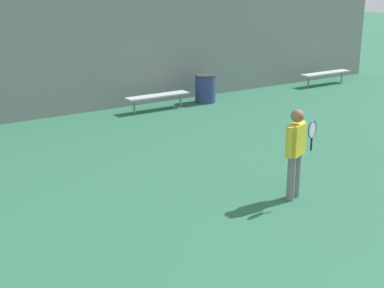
% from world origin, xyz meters
% --- Properties ---
extents(tennis_player, '(0.55, 0.49, 1.60)m').
position_xyz_m(tennis_player, '(2.63, 5.33, 0.91)').
color(tennis_player, slate).
rests_on(tennis_player, ground_plane).
extents(bench_courtside_near, '(1.96, 0.40, 0.45)m').
position_xyz_m(bench_courtside_near, '(4.03, 12.35, 0.41)').
color(bench_courtside_near, silver).
rests_on(bench_courtside_near, ground_plane).
extents(bench_courtside_far, '(2.17, 0.40, 0.45)m').
position_xyz_m(bench_courtside_far, '(11.06, 12.35, 0.41)').
color(bench_courtside_far, silver).
rests_on(bench_courtside_far, ground_plane).
extents(trash_bin, '(0.66, 0.66, 0.86)m').
position_xyz_m(trash_bin, '(5.78, 12.43, 0.43)').
color(trash_bin, navy).
rests_on(trash_bin, ground_plane).
extents(back_fence, '(27.97, 0.06, 3.19)m').
position_xyz_m(back_fence, '(0.00, 13.28, 1.59)').
color(back_fence, gray).
rests_on(back_fence, ground_plane).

